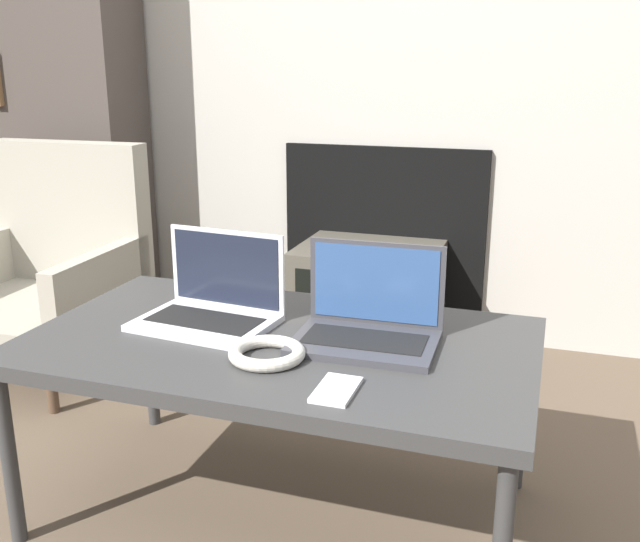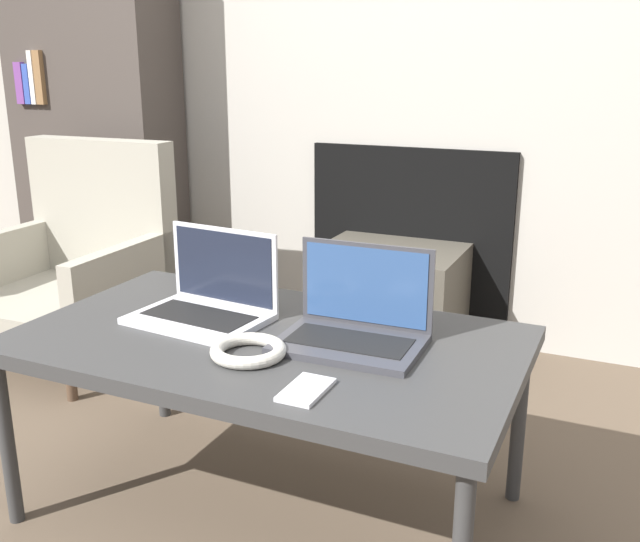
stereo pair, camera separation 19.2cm
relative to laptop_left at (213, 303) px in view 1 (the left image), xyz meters
name	(u,v)px [view 1 (the left image)]	position (x,y,z in m)	size (l,w,h in m)	color
wall_back	(410,9)	(0.20, 1.31, 0.77)	(7.00, 0.08, 2.60)	#ADA89E
table	(280,352)	(0.20, -0.06, -0.08)	(1.18, 0.69, 0.47)	#333333
laptop_left	(213,303)	(0.00, 0.00, 0.00)	(0.34, 0.26, 0.22)	silver
laptop_right	(369,321)	(0.40, 0.00, 0.00)	(0.33, 0.24, 0.22)	#38383D
headphones	(267,353)	(0.22, -0.18, -0.03)	(0.17, 0.17, 0.03)	beige
phone	(336,390)	(0.41, -0.28, -0.04)	(0.07, 0.13, 0.01)	silver
tv	(368,299)	(0.13, 1.05, -0.31)	(0.53, 0.43, 0.42)	#4C473D
armchair	(50,262)	(-0.97, 0.58, -0.13)	(0.65, 0.65, 0.81)	gray
bookshelf	(56,124)	(-1.30, 1.11, 0.32)	(0.75, 0.32, 1.67)	#3F3833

